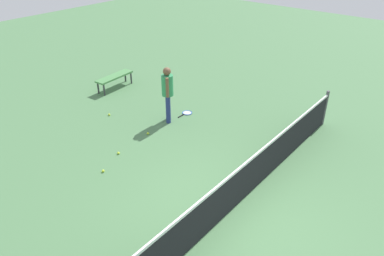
% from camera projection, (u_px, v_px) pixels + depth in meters
% --- Properties ---
extents(ground_plane, '(40.00, 40.00, 0.00)m').
position_uv_depth(ground_plane, '(226.00, 214.00, 7.54)').
color(ground_plane, '#4C7A4C').
extents(court_net, '(10.09, 0.09, 1.07)m').
position_uv_depth(court_net, '(227.00, 195.00, 7.29)').
color(court_net, '#4C4C51').
rests_on(court_net, ground_plane).
extents(player_near_side, '(0.48, 0.48, 1.70)m').
position_uv_depth(player_near_side, '(168.00, 90.00, 10.56)').
color(player_near_side, navy).
rests_on(player_near_side, ground_plane).
extents(tennis_racket_near_player, '(0.59, 0.32, 0.03)m').
position_uv_depth(tennis_racket_near_player, '(187.00, 113.00, 11.48)').
color(tennis_racket_near_player, blue).
rests_on(tennis_racket_near_player, ground_plane).
extents(tennis_ball_near_player, '(0.07, 0.07, 0.07)m').
position_uv_depth(tennis_ball_near_player, '(103.00, 171.00, 8.78)').
color(tennis_ball_near_player, '#C6E033').
rests_on(tennis_ball_near_player, ground_plane).
extents(tennis_ball_by_net, '(0.07, 0.07, 0.07)m').
position_uv_depth(tennis_ball_by_net, '(118.00, 153.00, 9.46)').
color(tennis_ball_by_net, '#C6E033').
rests_on(tennis_ball_by_net, ground_plane).
extents(tennis_ball_midcourt, '(0.07, 0.07, 0.07)m').
position_uv_depth(tennis_ball_midcourt, '(109.00, 115.00, 11.34)').
color(tennis_ball_midcourt, '#C6E033').
rests_on(tennis_ball_midcourt, ground_plane).
extents(tennis_ball_baseline, '(0.07, 0.07, 0.07)m').
position_uv_depth(tennis_ball_baseline, '(148.00, 133.00, 10.34)').
color(tennis_ball_baseline, '#C6E033').
rests_on(tennis_ball_baseline, ground_plane).
extents(courtside_bench, '(1.53, 0.51, 0.48)m').
position_uv_depth(courtside_bench, '(115.00, 77.00, 13.01)').
color(courtside_bench, '#4C8C4C').
rests_on(courtside_bench, ground_plane).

